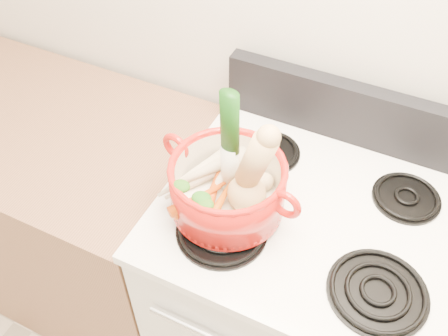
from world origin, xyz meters
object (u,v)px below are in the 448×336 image
at_px(squash, 248,171).
at_px(leek, 230,142).
at_px(dutch_oven, 228,187).
at_px(stove_body, 297,306).

distance_m(squash, leek, 0.08).
bearing_deg(squash, leek, 170.04).
bearing_deg(dutch_oven, leek, 117.78).
height_order(stove_body, dutch_oven, dutch_oven).
height_order(stove_body, squash, squash).
xyz_separation_m(stove_body, leek, (-0.22, -0.06, 0.69)).
bearing_deg(leek, dutch_oven, -62.78).
xyz_separation_m(stove_body, squash, (-0.16, -0.09, 0.66)).
xyz_separation_m(dutch_oven, squash, (0.05, -0.00, 0.08)).
bearing_deg(stove_body, dutch_oven, -156.10).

